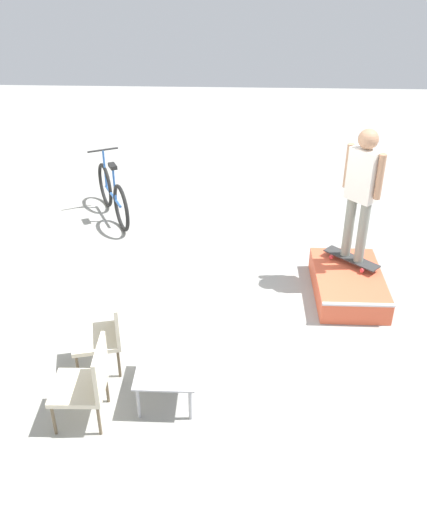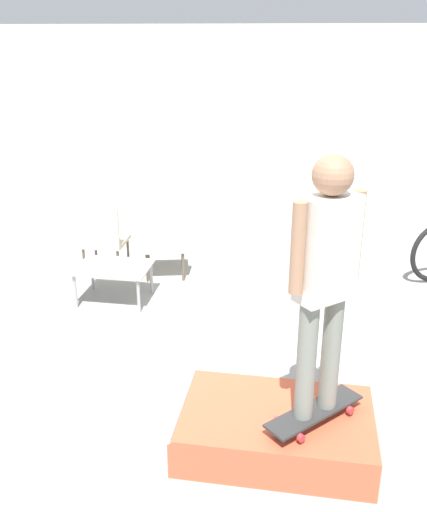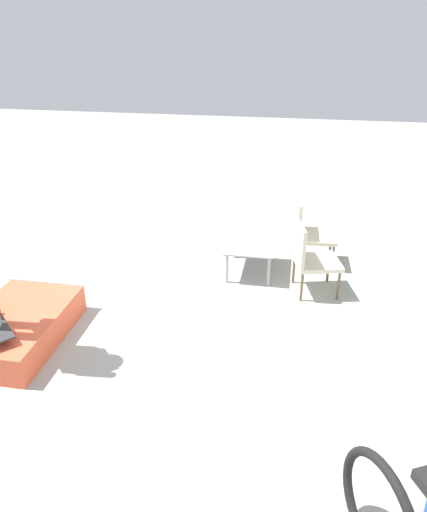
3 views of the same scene
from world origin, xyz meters
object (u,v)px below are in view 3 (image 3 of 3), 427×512
Objects in this scene: patio_chair_left at (310,229)px; patio_chair_right at (310,255)px; skate_ramp_box at (18,327)px; coffee_table at (251,246)px.

patio_chair_right is at bearing 178.56° from patio_chair_left.
coffee_table is at bearing 131.82° from skate_ramp_box.
coffee_table is 0.84m from patio_chair_left.
patio_chair_left is at bearing 128.70° from skate_ramp_box.
patio_chair_left is at bearing 117.54° from coffee_table.
patio_chair_left reaches higher than coffee_table.
coffee_table reaches higher than skate_ramp_box.
patio_chair_right reaches higher than skate_ramp_box.
patio_chair_right reaches higher than coffee_table.
patio_chair_left is 1.00× the size of patio_chair_right.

